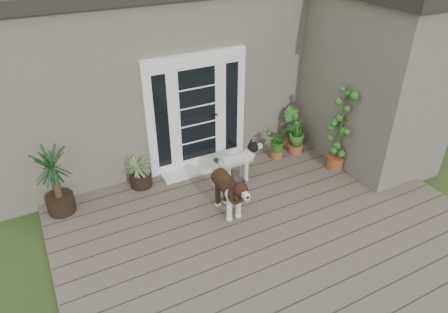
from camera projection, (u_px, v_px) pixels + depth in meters
name	position (u px, v px, depth m)	size (l,w,h in m)	color
deck	(270.00, 231.00, 6.20)	(6.20, 4.60, 0.12)	#6B5B4C
house_main	(165.00, 60.00, 8.66)	(7.40, 4.00, 3.10)	#665E54
house_wing	(375.00, 84.00, 7.42)	(1.60, 2.40, 3.10)	#665E54
door_unit	(197.00, 112.00, 7.21)	(1.90, 0.14, 2.15)	white
door_step	(203.00, 167.00, 7.60)	(1.60, 0.40, 0.05)	white
brindle_dog	(228.00, 193.00, 6.32)	(0.38, 0.89, 0.74)	#372414
white_dog	(236.00, 166.00, 7.08)	(0.33, 0.78, 0.65)	white
spider_plant	(140.00, 170.00, 6.96)	(0.62, 0.62, 0.66)	#899E61
yucca	(55.00, 181.00, 6.22)	(0.82, 0.82, 1.18)	black
herb_a	(277.00, 145.00, 7.82)	(0.44, 0.44, 0.56)	#235718
herb_b	(292.00, 133.00, 8.18)	(0.42, 0.42, 0.62)	#1D661F
herb_c	(296.00, 139.00, 8.00)	(0.38, 0.38, 0.58)	#1E5F1B
sapling	(341.00, 127.00, 7.21)	(0.50, 0.50, 1.71)	#1D4F16
clog_left	(219.00, 163.00, 7.70)	(0.13, 0.29, 0.09)	#16381B
clog_right	(230.00, 174.00, 7.36)	(0.14, 0.30, 0.09)	#143216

